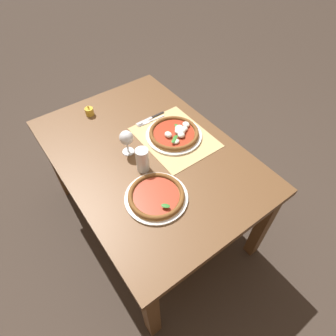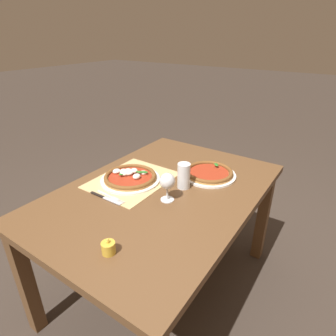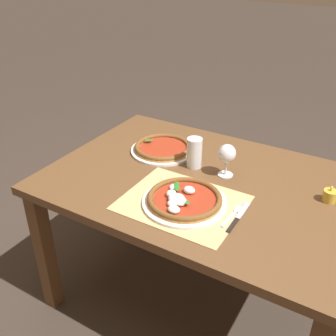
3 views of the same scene
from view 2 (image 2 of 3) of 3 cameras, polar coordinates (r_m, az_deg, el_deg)
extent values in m
plane|color=#382D26|center=(2.04, -1.12, -22.68)|extent=(24.00, 24.00, 0.00)
cube|color=brown|center=(1.57, -1.35, -5.06)|extent=(1.39, 0.97, 0.04)
cube|color=brown|center=(2.42, -0.71, -3.22)|extent=(0.07, 0.07, 0.70)
cube|color=brown|center=(1.75, -26.92, -19.94)|extent=(0.07, 0.07, 0.70)
cube|color=brown|center=(2.12, 18.70, -9.35)|extent=(0.07, 0.07, 0.70)
cube|color=tan|center=(1.67, -7.32, -2.41)|extent=(0.48, 0.39, 0.00)
cylinder|color=silver|center=(1.66, -7.64, -2.31)|extent=(0.35, 0.35, 0.01)
cylinder|color=#B77F42|center=(1.66, -7.66, -1.98)|extent=(0.31, 0.31, 0.01)
torus|color=brown|center=(1.65, -7.68, -1.68)|extent=(0.31, 0.31, 0.02)
cylinder|color=maroon|center=(1.65, -7.67, -1.78)|extent=(0.25, 0.25, 0.00)
ellipsoid|color=silver|center=(1.67, -8.88, -0.99)|extent=(0.06, 0.06, 0.03)
ellipsoid|color=silver|center=(1.68, -7.97, -0.86)|extent=(0.06, 0.06, 0.03)
ellipsoid|color=silver|center=(1.70, -10.42, -0.64)|extent=(0.05, 0.04, 0.03)
ellipsoid|color=silver|center=(1.62, -6.39, -1.72)|extent=(0.05, 0.04, 0.03)
ellipsoid|color=silver|center=(1.70, -9.01, -0.57)|extent=(0.04, 0.04, 0.03)
ellipsoid|color=silver|center=(1.67, -4.98, -0.94)|extent=(0.04, 0.04, 0.02)
ellipsoid|color=silver|center=(1.69, -6.88, -0.54)|extent=(0.04, 0.04, 0.03)
ellipsoid|color=silver|center=(1.69, -8.07, -0.65)|extent=(0.05, 0.05, 0.03)
ellipsoid|color=#286B23|center=(1.66, -5.79, -0.80)|extent=(0.04, 0.05, 0.00)
ellipsoid|color=#286B23|center=(1.66, -4.83, -0.79)|extent=(0.04, 0.05, 0.00)
ellipsoid|color=#286B23|center=(1.65, -9.35, -1.14)|extent=(0.04, 0.03, 0.00)
cylinder|color=silver|center=(1.72, 8.31, -1.37)|extent=(0.32, 0.32, 0.01)
cylinder|color=#B77F42|center=(1.72, 8.33, -1.04)|extent=(0.29, 0.29, 0.01)
torus|color=brown|center=(1.71, 8.35, -0.75)|extent=(0.29, 0.29, 0.02)
cylinder|color=maroon|center=(1.71, 8.34, -0.85)|extent=(0.24, 0.24, 0.00)
ellipsoid|color=#286B23|center=(1.78, 9.79, 0.70)|extent=(0.05, 0.05, 0.00)
cylinder|color=silver|center=(1.47, -0.15, -6.43)|extent=(0.07, 0.07, 0.00)
cylinder|color=silver|center=(1.45, -0.15, -5.26)|extent=(0.01, 0.01, 0.06)
ellipsoid|color=silver|center=(1.41, -0.15, -2.66)|extent=(0.08, 0.08, 0.08)
ellipsoid|color=#AD5B14|center=(1.42, -0.15, -3.02)|extent=(0.07, 0.07, 0.05)
cylinder|color=silver|center=(1.55, 3.23, -1.58)|extent=(0.07, 0.07, 0.15)
cylinder|color=black|center=(1.56, 3.22, -2.06)|extent=(0.07, 0.07, 0.12)
cylinder|color=silver|center=(1.53, 3.28, 0.13)|extent=(0.07, 0.07, 0.02)
cube|color=#B7B7BC|center=(1.55, -12.70, -5.19)|extent=(0.02, 0.12, 0.00)
cube|color=#B7B7BC|center=(1.49, -10.69, -6.21)|extent=(0.02, 0.05, 0.00)
cylinder|color=#B7B7BC|center=(1.46, -9.82, -6.92)|extent=(0.01, 0.04, 0.00)
cylinder|color=#B7B7BC|center=(1.46, -9.65, -6.82)|extent=(0.01, 0.04, 0.00)
cylinder|color=#B7B7BC|center=(1.47, -9.48, -6.72)|extent=(0.01, 0.04, 0.00)
cylinder|color=#B7B7BC|center=(1.47, -9.31, -6.62)|extent=(0.01, 0.04, 0.00)
cube|color=black|center=(1.55, -14.13, -5.29)|extent=(0.01, 0.10, 0.01)
cube|color=#B7B7BC|center=(1.48, -11.26, -6.56)|extent=(0.02, 0.12, 0.00)
cylinder|color=gold|center=(1.17, -12.00, -15.58)|extent=(0.06, 0.06, 0.05)
cylinder|color=silver|center=(1.17, -11.97, -15.85)|extent=(0.04, 0.04, 0.03)
ellipsoid|color=#F9C64C|center=(1.15, -12.17, -14.27)|extent=(0.01, 0.01, 0.02)
camera|label=1|loc=(2.13, 34.00, 33.00)|focal=30.00mm
camera|label=3|loc=(2.21, -48.01, 21.74)|focal=42.00mm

